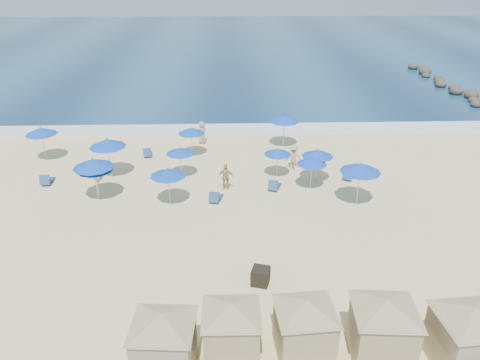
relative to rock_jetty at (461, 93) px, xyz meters
name	(u,v)px	position (x,y,z in m)	size (l,w,h in m)	color
ground	(235,225)	(-24.01, -24.90, -0.36)	(160.00, 160.00, 0.00)	beige
ocean	(227,46)	(-24.01, 30.10, -0.33)	(160.00, 80.00, 0.06)	navy
surf_line	(231,129)	(-24.01, -9.40, -0.32)	(160.00, 2.50, 0.08)	white
rock_jetty	(461,93)	(0.00, 0.00, 0.00)	(2.56, 26.66, 0.96)	#2E2A26
trash_bin	(261,276)	(-23.00, -29.87, 0.02)	(0.76, 0.76, 0.76)	black
cabana_0	(163,335)	(-26.67, -34.52, 1.20)	(4.33, 4.33, 2.72)	tan
cabana_1	(231,323)	(-24.35, -33.94, 1.14)	(4.18, 4.18, 2.62)	tan
cabana_2	(305,320)	(-21.73, -33.94, 1.17)	(4.24, 4.24, 2.67)	tan
cabana_3	(384,321)	(-18.98, -34.15, 1.26)	(4.50, 4.50, 2.83)	tan
cabana_4	(470,329)	(-16.17, -34.66, 1.27)	(4.52, 4.52, 2.85)	tan
umbrella_0	(41,131)	(-37.30, -15.44, 1.81)	(2.20, 2.20, 2.51)	#A5A8AD
umbrella_1	(93,163)	(-32.14, -21.62, 2.00)	(2.39, 2.39, 2.72)	#A5A8AD
umbrella_2	(107,143)	(-32.04, -18.36, 1.99)	(2.38, 2.38, 2.71)	#A5A8AD
umbrella_3	(95,167)	(-32.10, -21.52, 1.73)	(2.12, 2.12, 2.41)	#A5A8AD
umbrella_4	(191,131)	(-26.89, -15.00, 1.56)	(1.95, 1.95, 2.22)	#A5A8AD
umbrella_5	(180,151)	(-27.40, -18.57, 1.48)	(1.87, 1.87, 2.12)	#A5A8AD
umbrella_6	(168,172)	(-27.77, -22.31, 1.67)	(2.06, 2.06, 2.35)	#A5A8AD
umbrella_7	(278,152)	(-21.11, -18.75, 1.41)	(1.79, 1.79, 2.04)	#A5A8AD
umbrella_8	(318,153)	(-18.69, -19.63, 1.63)	(2.02, 2.02, 2.30)	#A5A8AD
umbrella_9	(284,118)	(-20.07, -13.42, 1.89)	(2.29, 2.29, 2.60)	#A5A8AD
umbrella_10	(312,161)	(-19.19, -20.57, 1.49)	(1.87, 1.87, 2.13)	#A5A8AD
umbrella_11	(361,168)	(-16.81, -22.68, 1.96)	(2.35, 2.35, 2.68)	#A5A8AD
beach_chair_0	(47,180)	(-35.93, -19.36, -0.10)	(0.69, 1.42, 0.76)	navy
beach_chair_1	(102,165)	(-32.98, -17.01, -0.14)	(0.69, 1.25, 0.65)	navy
beach_chair_2	(148,153)	(-30.14, -14.97, -0.11)	(0.72, 1.35, 0.71)	navy
beach_chair_3	(215,197)	(-25.11, -22.04, -0.11)	(0.91, 1.44, 0.74)	navy
beach_chair_4	(274,185)	(-21.46, -20.59, -0.10)	(1.01, 1.47, 0.74)	navy
beach_chair_5	(348,175)	(-16.48, -19.27, -0.10)	(1.07, 1.48, 0.75)	navy
beachgoer_0	(96,171)	(-32.77, -19.29, 0.42)	(0.57, 0.38, 1.57)	tan
beachgoer_1	(226,177)	(-24.47, -20.55, 0.49)	(1.00, 0.42, 1.71)	tan
beachgoer_2	(293,157)	(-19.90, -17.64, 0.52)	(1.14, 0.66, 1.77)	tan
beachgoer_3	(202,132)	(-26.26, -12.55, 0.52)	(0.87, 0.56, 1.77)	tan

